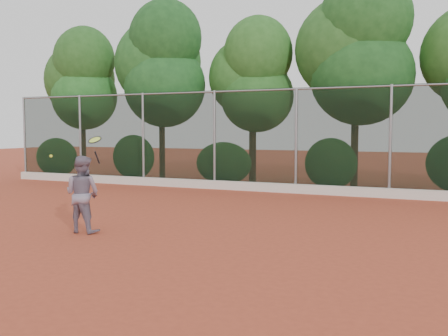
% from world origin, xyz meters
% --- Properties ---
extents(ground, '(80.00, 80.00, 0.00)m').
position_xyz_m(ground, '(0.00, 0.00, 0.00)').
color(ground, '#AF4229').
rests_on(ground, ground).
extents(concrete_curb, '(24.00, 0.20, 0.30)m').
position_xyz_m(concrete_curb, '(0.00, 6.82, 0.15)').
color(concrete_curb, silver).
rests_on(concrete_curb, ground).
extents(tennis_player, '(0.80, 0.63, 1.58)m').
position_xyz_m(tennis_player, '(-2.26, -1.09, 0.79)').
color(tennis_player, gray).
rests_on(tennis_player, ground).
extents(chainlink_fence, '(24.09, 0.09, 3.50)m').
position_xyz_m(chainlink_fence, '(-0.00, 7.00, 1.86)').
color(chainlink_fence, black).
rests_on(chainlink_fence, ground).
extents(foliage_backdrop, '(23.70, 3.63, 7.55)m').
position_xyz_m(foliage_backdrop, '(-0.55, 8.98, 4.40)').
color(foliage_backdrop, '#452B1A').
rests_on(foliage_backdrop, ground).
extents(tennis_racket, '(0.27, 0.26, 0.55)m').
position_xyz_m(tennis_racket, '(-1.80, -1.24, 1.87)').
color(tennis_racket, black).
rests_on(tennis_racket, ground).
extents(tennis_ball_in_flight, '(0.07, 0.07, 0.07)m').
position_xyz_m(tennis_ball_in_flight, '(-3.53, -0.59, 1.52)').
color(tennis_ball_in_flight, '#EAF637').
rests_on(tennis_ball_in_flight, ground).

